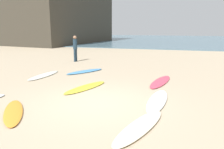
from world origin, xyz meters
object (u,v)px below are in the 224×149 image
object	(u,v)px
surfboard_2	(160,82)
surfboard_6	(86,87)
surfboard_7	(157,100)
surfboard_4	(13,112)
surfboard_1	(85,71)
surfboard_5	(140,126)
surfboard_3	(44,75)
beachgoer_near	(75,47)

from	to	relation	value
surfboard_2	surfboard_6	xyz separation A→B (m)	(-2.77, -1.79, -0.00)
surfboard_7	surfboard_4	bearing A→B (deg)	-147.07
surfboard_1	surfboard_4	distance (m)	5.97
surfboard_4	surfboard_6	bearing A→B (deg)	35.66
surfboard_6	surfboard_7	xyz separation A→B (m)	(2.88, -0.86, 0.01)
surfboard_2	surfboard_6	bearing A→B (deg)	42.85
surfboard_7	surfboard_5	bearing A→B (deg)	-92.68
surfboard_1	surfboard_3	size ratio (longest dim) A/B	0.94
surfboard_1	surfboard_2	distance (m)	4.22
surfboard_6	beachgoer_near	size ratio (longest dim) A/B	1.31
surfboard_7	surfboard_3	bearing A→B (deg)	161.03
surfboard_6	beachgoer_near	bearing A→B (deg)	136.29
surfboard_2	surfboard_5	distance (m)	4.75
surfboard_5	surfboard_7	world-z (taller)	surfboard_5
surfboard_1	surfboard_5	xyz separation A→B (m)	(3.95, -5.90, -0.00)
surfboard_4	surfboard_5	distance (m)	3.58
surfboard_5	beachgoer_near	size ratio (longest dim) A/B	1.34
surfboard_2	surfboard_5	bearing A→B (deg)	98.60
surfboard_1	surfboard_4	world-z (taller)	surfboard_1
surfboard_3	surfboard_5	bearing A→B (deg)	142.07
surfboard_1	surfboard_7	size ratio (longest dim) A/B	0.90
surfboard_5	surfboard_7	distance (m)	2.10
surfboard_3	surfboard_6	world-z (taller)	same
surfboard_4	surfboard_6	xyz separation A→B (m)	(0.92, 3.02, -0.00)
surfboard_1	surfboard_5	distance (m)	7.09
surfboard_4	beachgoer_near	world-z (taller)	beachgoer_near
surfboard_6	surfboard_3	bearing A→B (deg)	170.06
surfboard_1	surfboard_5	size ratio (longest dim) A/B	0.95
surfboard_2	surfboard_7	world-z (taller)	surfboard_7
surfboard_3	beachgoer_near	xyz separation A→B (m)	(-0.56, 4.79, 0.97)
surfboard_2	surfboard_4	world-z (taller)	surfboard_4
surfboard_3	beachgoer_near	world-z (taller)	beachgoer_near
surfboard_1	surfboard_2	size ratio (longest dim) A/B	0.88
surfboard_2	surfboard_6	world-z (taller)	surfboard_2
surfboard_2	surfboard_7	distance (m)	2.66
surfboard_1	surfboard_6	distance (m)	3.21
surfboard_1	surfboard_6	world-z (taller)	surfboard_1
surfboard_6	beachgoer_near	xyz separation A→B (m)	(-3.44, 6.29, 0.97)
surfboard_2	beachgoer_near	xyz separation A→B (m)	(-6.22, 4.50, 0.97)
surfboard_7	beachgoer_near	size ratio (longest dim) A/B	1.42
surfboard_2	surfboard_4	distance (m)	6.07
surfboard_3	surfboard_1	bearing A→B (deg)	-137.10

